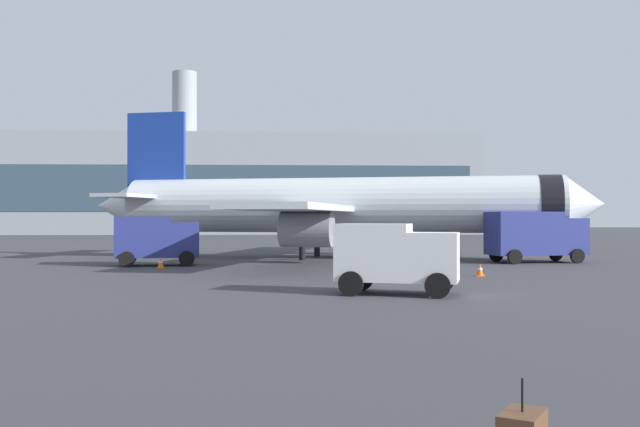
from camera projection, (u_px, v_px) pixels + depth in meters
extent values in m
cylinder|color=silver|center=(338.00, 205.00, 48.65)|extent=(30.01, 11.11, 3.80)
cone|color=silver|center=(585.00, 204.00, 45.40)|extent=(3.22, 4.09, 3.61)
cone|color=silver|center=(117.00, 206.00, 51.98)|extent=(3.95, 4.11, 3.42)
cylinder|color=black|center=(550.00, 204.00, 45.84)|extent=(2.32, 4.10, 3.88)
cube|color=silver|center=(343.00, 211.00, 56.69)|extent=(8.61, 16.69, 0.36)
cube|color=silver|center=(297.00, 208.00, 41.01)|extent=(8.61, 16.69, 0.36)
cylinder|color=gray|center=(338.00, 227.00, 54.23)|extent=(3.65, 2.92, 2.20)
cylinder|color=gray|center=(307.00, 229.00, 43.45)|extent=(3.65, 2.92, 2.20)
cube|color=#193899|center=(156.00, 156.00, 51.38)|extent=(4.35, 1.44, 6.40)
cube|color=silver|center=(168.00, 199.00, 54.59)|extent=(4.00, 6.46, 0.24)
cube|color=silver|center=(129.00, 196.00, 48.32)|extent=(4.00, 6.46, 0.24)
cylinder|color=black|center=(518.00, 247.00, 46.23)|extent=(0.36, 0.36, 1.80)
cylinder|color=black|center=(317.00, 244.00, 51.38)|extent=(0.44, 0.44, 1.80)
cylinder|color=black|center=(302.00, 247.00, 46.68)|extent=(0.44, 0.44, 1.80)
cube|color=navy|center=(184.00, 240.00, 41.85)|extent=(2.01, 2.44, 2.04)
cube|color=#1E232D|center=(196.00, 232.00, 42.00)|extent=(0.40, 1.97, 0.84)
cube|color=navy|center=(143.00, 237.00, 41.35)|extent=(3.43, 2.67, 2.40)
cylinder|color=black|center=(186.00, 256.00, 42.99)|extent=(0.92, 0.36, 0.90)
cylinder|color=black|center=(187.00, 259.00, 40.74)|extent=(0.92, 0.36, 0.90)
cylinder|color=black|center=(129.00, 257.00, 42.29)|extent=(0.92, 0.36, 0.90)
cylinder|color=black|center=(127.00, 259.00, 40.04)|extent=(0.92, 0.36, 0.90)
cube|color=navy|center=(567.00, 236.00, 44.70)|extent=(2.04, 2.64, 2.29)
cube|color=#1E232D|center=(577.00, 228.00, 44.86)|extent=(0.42, 2.14, 0.95)
cube|color=navy|center=(524.00, 233.00, 44.08)|extent=(4.65, 3.06, 2.70)
cylinder|color=black|center=(556.00, 254.00, 45.91)|extent=(0.92, 0.36, 0.90)
cylinder|color=black|center=(577.00, 256.00, 43.46)|extent=(0.92, 0.36, 0.90)
cylinder|color=black|center=(496.00, 255.00, 45.04)|extent=(0.92, 0.36, 0.90)
cylinder|color=black|center=(515.00, 257.00, 42.59)|extent=(0.92, 0.36, 0.90)
cube|color=white|center=(434.00, 257.00, 25.56)|extent=(2.26, 2.42, 1.78)
cube|color=#1E232D|center=(455.00, 246.00, 25.38)|extent=(0.59, 1.75, 0.74)
cube|color=white|center=(374.00, 252.00, 26.08)|extent=(3.10, 2.67, 2.10)
cylinder|color=black|center=(442.00, 280.00, 26.52)|extent=(0.93, 0.47, 0.90)
cylinder|color=black|center=(438.00, 286.00, 24.48)|extent=(0.93, 0.47, 0.90)
cylinder|color=black|center=(362.00, 279.00, 27.26)|extent=(0.93, 0.47, 0.90)
cylinder|color=black|center=(351.00, 284.00, 25.22)|extent=(0.93, 0.47, 0.90)
cube|color=#F2590C|center=(373.00, 252.00, 57.39)|extent=(0.44, 0.44, 0.04)
cone|color=#F2590C|center=(373.00, 247.00, 57.40)|extent=(0.36, 0.36, 0.72)
cylinder|color=white|center=(373.00, 247.00, 57.40)|extent=(0.23, 0.23, 0.10)
cube|color=#F2590C|center=(480.00, 276.00, 33.81)|extent=(0.44, 0.44, 0.04)
cone|color=#F2590C|center=(480.00, 270.00, 33.82)|extent=(0.36, 0.36, 0.56)
cylinder|color=white|center=(480.00, 269.00, 33.82)|extent=(0.23, 0.23, 0.10)
cube|color=#F2590C|center=(373.00, 278.00, 32.64)|extent=(0.44, 0.44, 0.04)
cone|color=#F2590C|center=(373.00, 269.00, 32.65)|extent=(0.36, 0.36, 0.78)
cylinder|color=white|center=(373.00, 268.00, 32.65)|extent=(0.23, 0.23, 0.10)
cube|color=#F2590C|center=(161.00, 268.00, 39.12)|extent=(0.44, 0.44, 0.04)
cone|color=#F2590C|center=(161.00, 263.00, 39.12)|extent=(0.36, 0.36, 0.57)
cylinder|color=white|center=(161.00, 262.00, 39.12)|extent=(0.23, 0.23, 0.10)
cylinder|color=black|center=(522.00, 395.00, 7.52)|extent=(0.02, 0.02, 0.36)
cube|color=gray|center=(203.00, 186.00, 126.93)|extent=(96.28, 22.23, 17.11)
cube|color=#334756|center=(195.00, 188.00, 115.77)|extent=(91.47, 0.10, 7.70)
cylinder|color=gray|center=(185.00, 105.00, 126.85)|extent=(4.40, 4.40, 12.00)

